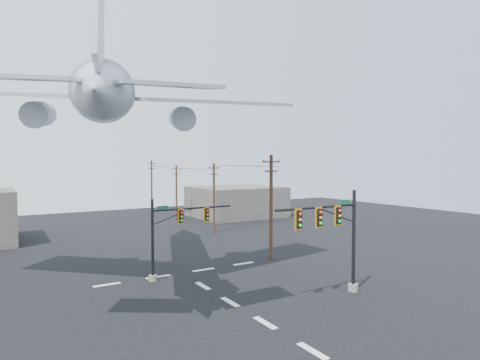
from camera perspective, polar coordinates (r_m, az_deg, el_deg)
ground at (r=24.26m, az=3.60°, el=-19.62°), size 120.00×120.00×0.00m
lane_markings at (r=28.51m, az=-2.82°, el=-16.16°), size 14.00×21.20×0.01m
signal_mast_near at (r=28.36m, az=13.56°, el=-7.82°), size 7.24×0.79×7.20m
signal_mast_far at (r=32.25m, az=-9.70°, el=-7.67°), size 7.21×0.70×6.34m
utility_pole_a at (r=37.86m, az=4.44°, el=-3.54°), size 1.97×0.33×9.85m
utility_pole_b at (r=51.74m, az=-3.73°, el=-2.38°), size 1.79×0.62×9.04m
utility_pole_c at (r=64.92m, az=-9.03°, el=-1.59°), size 1.77×0.43×8.67m
utility_pole_d at (r=77.98m, az=-12.45°, el=-0.59°), size 1.98×0.33×9.56m
power_lines at (r=57.34m, az=-6.62°, el=1.83°), size 5.03×43.15×0.59m
airliner at (r=32.81m, az=-17.59°, el=11.42°), size 27.81×30.00×8.04m
building_right at (r=68.35m, az=-0.56°, el=-3.06°), size 14.00×12.00×5.00m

